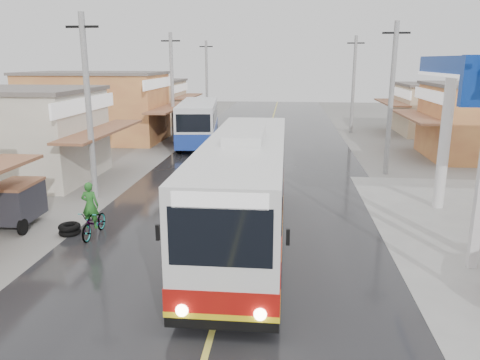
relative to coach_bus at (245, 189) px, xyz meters
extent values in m
plane|color=slate|center=(-0.24, -4.51, -1.84)|extent=(120.00, 120.00, 0.00)
cube|color=black|center=(-0.24, 10.49, -1.83)|extent=(12.00, 90.00, 0.02)
cube|color=#D8CC4C|center=(-0.24, 10.49, -1.82)|extent=(0.15, 90.00, 0.01)
cylinder|color=white|center=(7.76, 4.49, 0.91)|extent=(0.44, 0.44, 5.50)
cube|color=silver|center=(0.00, -0.07, 0.21)|extent=(2.57, 12.08, 2.97)
cube|color=black|center=(0.00, -0.07, -1.37)|extent=(2.59, 12.10, 0.30)
cube|color=#A2120D|center=(0.00, -0.07, -0.87)|extent=(2.61, 12.12, 0.55)
cube|color=yellow|center=(0.00, -0.07, -1.20)|extent=(2.62, 12.13, 0.14)
cube|color=black|center=(0.00, 0.43, 0.54)|extent=(2.60, 9.56, 1.01)
cube|color=black|center=(0.03, -6.06, 0.64)|extent=(2.21, 0.13, 1.31)
cube|color=black|center=(-0.03, 5.91, 0.64)|extent=(2.21, 0.13, 1.11)
cube|color=white|center=(0.03, -6.06, 1.44)|extent=(2.01, 0.13, 0.35)
cube|color=silver|center=(0.00, -0.07, 1.85)|extent=(1.22, 3.02, 0.30)
cylinder|color=black|center=(-1.09, -4.30, -1.27)|extent=(0.36, 1.11, 1.11)
cylinder|color=black|center=(1.13, -4.29, -1.27)|extent=(0.36, 1.11, 1.11)
cylinder|color=black|center=(-1.12, 3.74, -1.27)|extent=(0.36, 1.11, 1.11)
cylinder|color=black|center=(1.09, 3.75, -1.27)|extent=(0.36, 1.11, 1.11)
sphere|color=#FFF2CC|center=(-0.83, -6.13, -1.07)|extent=(0.28, 0.28, 0.28)
sphere|color=#FFF2CC|center=(0.88, -6.12, -1.07)|extent=(0.28, 0.28, 0.28)
cube|color=black|center=(-1.38, -5.81, 0.59)|extent=(0.08, 0.08, 0.35)
cube|color=black|center=(1.43, -5.80, 0.59)|extent=(0.08, 0.08, 0.35)
cube|color=silver|center=(-5.13, 18.49, -0.02)|extent=(3.57, 9.53, 2.58)
cube|color=#1C399E|center=(-5.13, 18.49, -0.89)|extent=(3.61, 9.57, 1.03)
cube|color=black|center=(-5.13, 18.49, 0.35)|extent=(3.42, 7.99, 0.93)
cube|color=black|center=(-4.58, 13.92, 0.35)|extent=(2.18, 0.38, 1.14)
cylinder|color=black|center=(-5.85, 15.07, -1.31)|extent=(0.43, 1.06, 1.03)
cylinder|color=black|center=(-3.62, 15.34, -1.31)|extent=(0.43, 1.06, 1.03)
cylinder|color=black|center=(-6.63, 21.64, -1.31)|extent=(0.43, 1.06, 1.03)
cylinder|color=black|center=(-4.41, 21.90, -1.31)|extent=(0.43, 1.06, 1.03)
imported|color=black|center=(-5.35, -0.12, -1.35)|extent=(0.68, 1.89, 0.99)
imported|color=#246B23|center=(-5.35, -0.34, -0.64)|extent=(0.61, 0.40, 1.65)
cube|color=#26262D|center=(-8.56, 0.58, -0.90)|extent=(1.35, 2.02, 1.29)
cube|color=brown|center=(-8.56, 0.58, -0.21)|extent=(1.40, 2.07, 0.10)
cylinder|color=black|center=(-9.27, 1.25, -1.55)|extent=(0.20, 0.60, 0.59)
cylinder|color=black|center=(-7.94, -0.29, -1.55)|extent=(0.14, 0.60, 0.59)
torus|color=black|center=(-6.30, -0.08, -1.74)|extent=(0.77, 0.77, 0.20)
torus|color=black|center=(-6.30, -0.08, -1.55)|extent=(0.77, 0.77, 0.20)
camera|label=1|loc=(1.37, -15.11, 4.22)|focal=35.00mm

